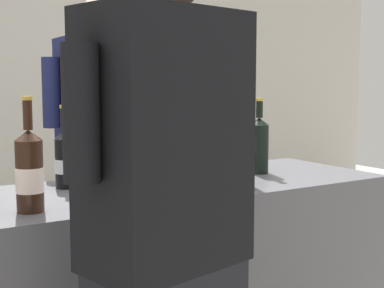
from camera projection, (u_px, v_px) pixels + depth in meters
name	position (u px, v px, depth m)	size (l,w,h in m)	color
wine_bottle_1	(66.00, 158.00, 2.04)	(0.08, 0.08, 0.31)	black
wine_bottle_2	(218.00, 148.00, 2.19)	(0.08, 0.08, 0.35)	black
wine_bottle_3	(29.00, 171.00, 1.66)	(0.08, 0.08, 0.35)	black
wine_bottle_4	(259.00, 144.00, 2.36)	(0.08, 0.08, 0.32)	black
wine_bottle_5	(241.00, 157.00, 2.07)	(0.08, 0.08, 0.30)	black
wine_glass	(179.00, 154.00, 2.03)	(0.08, 0.08, 0.19)	silver
person_server	(105.00, 188.00, 2.60)	(0.56, 0.26, 1.74)	black
potted_shrub	(141.00, 159.00, 3.55)	(0.52, 0.58, 1.23)	brown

